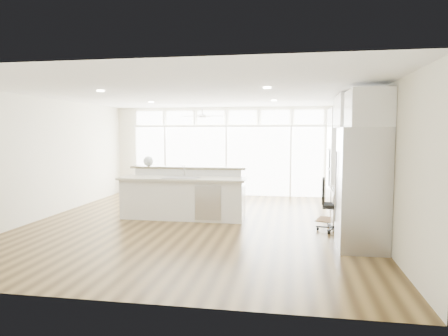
# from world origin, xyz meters

# --- Properties ---
(floor) EXTENTS (7.00, 8.00, 0.02)m
(floor) POSITION_xyz_m (0.00, 0.00, -0.01)
(floor) COLOR #412E14
(floor) RESTS_ON ground
(ceiling) EXTENTS (7.00, 8.00, 0.02)m
(ceiling) POSITION_xyz_m (0.00, 0.00, 2.70)
(ceiling) COLOR white
(ceiling) RESTS_ON wall_back
(wall_back) EXTENTS (7.00, 0.04, 2.70)m
(wall_back) POSITION_xyz_m (0.00, 4.00, 1.35)
(wall_back) COLOR #EDE7CD
(wall_back) RESTS_ON floor
(wall_front) EXTENTS (7.00, 0.04, 2.70)m
(wall_front) POSITION_xyz_m (0.00, -4.00, 1.35)
(wall_front) COLOR #EDE7CD
(wall_front) RESTS_ON floor
(wall_left) EXTENTS (0.04, 8.00, 2.70)m
(wall_left) POSITION_xyz_m (-3.50, 0.00, 1.35)
(wall_left) COLOR #EDE7CD
(wall_left) RESTS_ON floor
(wall_right) EXTENTS (0.04, 8.00, 2.70)m
(wall_right) POSITION_xyz_m (3.50, 0.00, 1.35)
(wall_right) COLOR #EDE7CD
(wall_right) RESTS_ON floor
(glass_wall) EXTENTS (5.80, 0.06, 2.08)m
(glass_wall) POSITION_xyz_m (0.00, 3.94, 1.05)
(glass_wall) COLOR white
(glass_wall) RESTS_ON wall_back
(transom_row) EXTENTS (5.90, 0.06, 0.40)m
(transom_row) POSITION_xyz_m (0.00, 3.94, 2.38)
(transom_row) COLOR white
(transom_row) RESTS_ON wall_back
(desk_window) EXTENTS (0.04, 0.85, 0.85)m
(desk_window) POSITION_xyz_m (3.46, 0.30, 1.55)
(desk_window) COLOR white
(desk_window) RESTS_ON wall_right
(ceiling_fan) EXTENTS (1.16, 1.16, 0.32)m
(ceiling_fan) POSITION_xyz_m (-0.50, 2.80, 2.48)
(ceiling_fan) COLOR white
(ceiling_fan) RESTS_ON ceiling
(recessed_lights) EXTENTS (3.40, 3.00, 0.02)m
(recessed_lights) POSITION_xyz_m (0.00, 0.20, 2.68)
(recessed_lights) COLOR white
(recessed_lights) RESTS_ON ceiling
(oven_cabinet) EXTENTS (0.64, 1.20, 2.50)m
(oven_cabinet) POSITION_xyz_m (3.17, 1.80, 1.25)
(oven_cabinet) COLOR white
(oven_cabinet) RESTS_ON floor
(desk_nook) EXTENTS (0.72, 1.30, 0.76)m
(desk_nook) POSITION_xyz_m (3.13, 0.30, 0.38)
(desk_nook) COLOR white
(desk_nook) RESTS_ON floor
(upper_cabinets) EXTENTS (0.64, 1.30, 0.64)m
(upper_cabinets) POSITION_xyz_m (3.17, 0.30, 2.35)
(upper_cabinets) COLOR white
(upper_cabinets) RESTS_ON wall_right
(refrigerator) EXTENTS (0.76, 0.90, 2.00)m
(refrigerator) POSITION_xyz_m (3.11, -1.35, 1.00)
(refrigerator) COLOR #AFAEB3
(refrigerator) RESTS_ON floor
(fridge_cabinet) EXTENTS (0.64, 0.90, 0.60)m
(fridge_cabinet) POSITION_xyz_m (3.17, -1.35, 2.30)
(fridge_cabinet) COLOR white
(fridge_cabinet) RESTS_ON wall_right
(framed_photos) EXTENTS (0.06, 0.22, 0.80)m
(framed_photos) POSITION_xyz_m (3.46, 0.92, 1.40)
(framed_photos) COLOR black
(framed_photos) RESTS_ON wall_right
(kitchen_island) EXTENTS (2.84, 1.08, 1.13)m
(kitchen_island) POSITION_xyz_m (-0.41, 0.44, 0.56)
(kitchen_island) COLOR white
(kitchen_island) RESTS_ON floor
(rug) EXTENTS (0.95, 0.79, 0.01)m
(rug) POSITION_xyz_m (2.95, 0.78, 0.01)
(rug) COLOR #342010
(rug) RESTS_ON floor
(office_chair) EXTENTS (0.57, 0.53, 1.02)m
(office_chair) POSITION_xyz_m (2.79, -0.22, 0.51)
(office_chair) COLOR black
(office_chair) RESTS_ON floor
(fishbowl) EXTENTS (0.27, 0.27, 0.24)m
(fishbowl) POSITION_xyz_m (-1.36, 0.84, 1.25)
(fishbowl) COLOR silver
(fishbowl) RESTS_ON kitchen_island
(monitor) EXTENTS (0.16, 0.52, 0.43)m
(monitor) POSITION_xyz_m (3.05, 0.30, 0.97)
(monitor) COLOR black
(monitor) RESTS_ON desk_nook
(keyboard) EXTENTS (0.15, 0.36, 0.02)m
(keyboard) POSITION_xyz_m (2.88, 0.30, 0.77)
(keyboard) COLOR silver
(keyboard) RESTS_ON desk_nook
(potted_plant) EXTENTS (0.31, 0.34, 0.24)m
(potted_plant) POSITION_xyz_m (3.17, 1.80, 2.62)
(potted_plant) COLOR #285323
(potted_plant) RESTS_ON oven_cabinet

